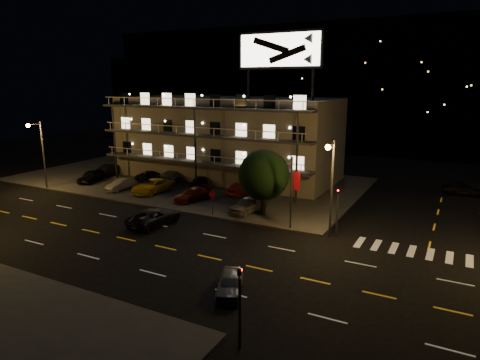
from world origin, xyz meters
The scene contains 24 objects.
ground centered at (0.00, 0.00, 0.00)m, with size 140.00×140.00×0.00m, color black.
curb_nw centered at (-14.00, 20.00, 0.07)m, with size 44.00×24.00×0.15m, color #343431.
motel centered at (-9.94, 23.88, 5.34)m, with size 28.00×13.80×18.10m.
hill_backdrop centered at (-5.94, 68.78, 11.55)m, with size 120.00×25.00×24.00m.
streetlight_nw centered at (-26.00, 7.94, 4.96)m, with size 0.44×1.92×8.00m.
streetlight_nc centered at (8.50, 7.94, 4.96)m, with size 0.44×1.92×8.00m.
signal_nw centered at (9.00, 8.50, 2.57)m, with size 0.20×0.27×4.60m.
signal_sw centered at (9.00, -8.50, 2.57)m, with size 0.20×0.27×4.60m.
banner_north centered at (5.09, 8.40, 3.43)m, with size 0.83×0.16×6.40m.
stop_sign centered at (-3.00, 8.57, 1.71)m, with size 0.91×0.11×2.61m.
tree centered at (1.25, 10.86, 3.86)m, with size 4.96×4.78×6.25m.
lot_car_0 centered at (-23.63, 12.97, 0.89)m, with size 1.76×4.37×1.49m, color black.
lot_car_1 centered at (-17.39, 11.66, 0.78)m, with size 1.33×3.80×1.25m, color gray.
lot_car_2 centered at (-13.37, 12.47, 0.90)m, with size 2.49×5.41×1.50m, color gold.
lot_car_3 centered at (-7.42, 11.80, 0.81)m, with size 1.86×4.57×1.33m, color #61190D.
lot_car_4 centered at (-0.31, 10.82, 0.90)m, with size 1.78×4.43×1.51m, color gray.
lot_car_5 centered at (-24.37, 17.39, 0.89)m, with size 1.56×4.48×1.48m, color black.
lot_car_6 centered at (-17.59, 17.37, 0.77)m, with size 2.06×4.46×1.24m, color black.
lot_car_7 centered at (-14.51, 17.50, 0.90)m, with size 2.10×5.16×1.50m, color gray.
lot_car_8 centered at (-10.09, 17.50, 0.81)m, with size 1.56×3.87×1.32m, color black.
lot_car_9 centered at (-3.75, 16.32, 0.83)m, with size 1.45×4.14×1.37m, color #61190D.
side_car_3 centered at (17.87, 28.55, 0.68)m, with size 1.61×4.01×1.36m, color black.
road_car_east centered at (5.91, -3.95, 0.64)m, with size 1.50×3.74×1.27m, color gray.
road_car_west centered at (-6.21, 3.91, 0.75)m, with size 2.47×5.37×1.49m, color black.
Camera 1 is at (17.58, -24.68, 12.56)m, focal length 32.00 mm.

